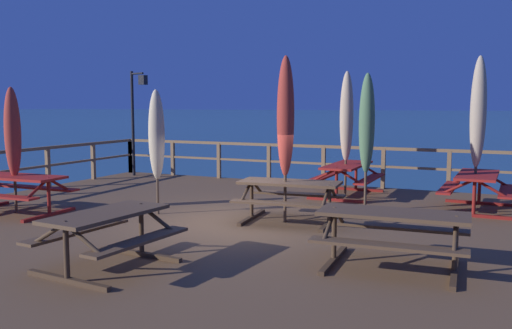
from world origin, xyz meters
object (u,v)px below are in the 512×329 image
object	(u,v)px
picnic_table_back_right	(13,185)
picnic_table_front_right	(393,227)
picnic_table_mid_left	(477,184)
picnic_table_mid_centre	(347,172)
patio_umbrella_tall_back_right	(367,124)
patio_umbrella_short_front	(157,135)
patio_umbrella_tall_mid_right	(347,117)
lamp_post_hooked	(136,107)
patio_umbrella_tall_mid_left	(13,133)
patio_umbrella_short_back	(478,113)
picnic_table_front_left	(290,192)
picnic_table_mid_right	(107,228)
patio_umbrella_tall_front	(286,117)

from	to	relation	value
picnic_table_back_right	picnic_table_front_right	bearing A→B (deg)	-4.57
picnic_table_mid_left	picnic_table_mid_centre	world-z (taller)	same
picnic_table_back_right	patio_umbrella_tall_back_right	bearing A→B (deg)	26.11
picnic_table_mid_left	picnic_table_mid_centre	bearing A→B (deg)	167.03
patio_umbrella_short_front	patio_umbrella_tall_mid_right	world-z (taller)	patio_umbrella_tall_mid_right
lamp_post_hooked	picnic_table_front_right	bearing A→B (deg)	-35.49
patio_umbrella_tall_mid_left	patio_umbrella_tall_mid_right	size ratio (longest dim) A/B	0.85
patio_umbrella_short_back	patio_umbrella_short_front	bearing A→B (deg)	-151.68
picnic_table_front_left	picnic_table_mid_right	distance (m)	3.92
picnic_table_mid_centre	patio_umbrella_tall_back_right	bearing A→B (deg)	-63.52
patio_umbrella_tall_mid_left	patio_umbrella_tall_mid_right	distance (m)	7.35
picnic_table_front_left	picnic_table_back_right	world-z (taller)	same
picnic_table_front_left	patio_umbrella_short_back	size ratio (longest dim) A/B	0.63
picnic_table_front_left	picnic_table_mid_right	world-z (taller)	same
picnic_table_mid_centre	patio_umbrella_tall_mid_right	distance (m)	1.33
patio_umbrella_tall_front	picnic_table_mid_centre	bearing A→B (deg)	85.75
picnic_table_mid_right	patio_umbrella_tall_mid_left	xyz separation A→B (m)	(-4.22, 2.26, 1.06)
picnic_table_back_right	patio_umbrella_short_back	bearing A→B (deg)	26.37
picnic_table_front_right	lamp_post_hooked	distance (m)	11.09
picnic_table_mid_left	patio_umbrella_tall_mid_left	world-z (taller)	patio_umbrella_tall_mid_left
picnic_table_mid_centre	patio_umbrella_tall_mid_left	world-z (taller)	patio_umbrella_tall_mid_left
picnic_table_mid_right	patio_umbrella_short_back	xyz separation A→B (m)	(4.25, 6.42, 1.47)
picnic_table_mid_left	patio_umbrella_short_front	world-z (taller)	patio_umbrella_short_front
picnic_table_mid_right	picnic_table_mid_centre	bearing A→B (deg)	79.20
patio_umbrella_short_back	lamp_post_hooked	size ratio (longest dim) A/B	0.99
picnic_table_back_right	patio_umbrella_tall_mid_right	world-z (taller)	patio_umbrella_tall_mid_right
patio_umbrella_tall_mid_left	picnic_table_front_left	bearing A→B (deg)	15.47
picnic_table_mid_left	patio_umbrella_short_back	size ratio (longest dim) A/B	0.60
patio_umbrella_short_front	patio_umbrella_tall_mid_right	size ratio (longest dim) A/B	0.84
picnic_table_mid_centre	patio_umbrella_tall_front	xyz separation A→B (m)	(-0.25, -3.40, 1.39)
picnic_table_mid_right	patio_umbrella_tall_mid_left	distance (m)	4.90
picnic_table_mid_right	patio_umbrella_tall_front	bearing A→B (deg)	73.38
picnic_table_mid_left	patio_umbrella_tall_mid_left	size ratio (longest dim) A/B	0.76
picnic_table_front_right	patio_umbrella_tall_mid_left	bearing A→B (deg)	175.11
patio_umbrella_short_back	patio_umbrella_tall_mid_right	distance (m)	3.00
picnic_table_back_right	picnic_table_mid_left	bearing A→B (deg)	26.18
picnic_table_back_right	lamp_post_hooked	size ratio (longest dim) A/B	0.70
patio_umbrella_tall_mid_left	picnic_table_mid_left	bearing A→B (deg)	25.98
picnic_table_mid_centre	patio_umbrella_tall_mid_right	world-z (taller)	patio_umbrella_tall_mid_right
patio_umbrella_short_back	lamp_post_hooked	bearing A→B (deg)	170.95
picnic_table_back_right	patio_umbrella_short_front	size ratio (longest dim) A/B	0.90
patio_umbrella_tall_mid_left	patio_umbrella_short_back	world-z (taller)	patio_umbrella_short_back
picnic_table_back_right	patio_umbrella_tall_back_right	distance (m)	7.28
patio_umbrella_short_back	picnic_table_mid_centre	bearing A→B (deg)	167.10
picnic_table_mid_right	patio_umbrella_tall_mid_left	bearing A→B (deg)	151.89
picnic_table_front_right	patio_umbrella_tall_mid_left	distance (m)	7.79
picnic_table_mid_right	picnic_table_back_right	world-z (taller)	same
patio_umbrella_tall_front	patio_umbrella_short_back	distance (m)	4.18
picnic_table_front_right	patio_umbrella_tall_front	distance (m)	3.45
picnic_table_front_left	patio_umbrella_tall_mid_right	bearing A→B (deg)	87.26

